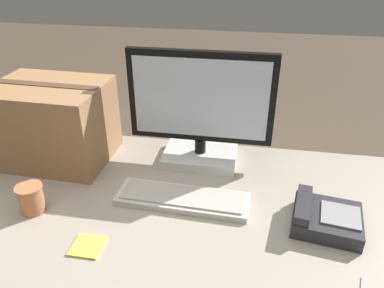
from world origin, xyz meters
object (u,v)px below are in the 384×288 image
keyboard (182,198)px  cardboard_box (53,122)px  desk_phone (324,218)px  monitor (201,114)px  paper_cup_right (31,198)px  sticky_note_pad (87,246)px

keyboard → cardboard_box: bearing=161.7°
keyboard → desk_phone: bearing=-3.0°
monitor → desk_phone: size_ratio=2.37×
paper_cup_right → cardboard_box: 0.36m
paper_cup_right → sticky_note_pad: bearing=-27.6°
sticky_note_pad → paper_cup_right: bearing=152.4°
monitor → keyboard: (-0.02, -0.28, -0.19)m
keyboard → paper_cup_right: (-0.48, -0.13, 0.04)m
monitor → desk_phone: (0.44, -0.32, -0.17)m
monitor → cardboard_box: (-0.57, -0.07, -0.05)m
monitor → cardboard_box: bearing=-172.9°
keyboard → desk_phone: size_ratio=1.97×
keyboard → cardboard_box: cardboard_box is taller
monitor → paper_cup_right: bearing=-140.5°
monitor → paper_cup_right: (-0.50, -0.41, -0.15)m
monitor → keyboard: size_ratio=1.21×
monitor → keyboard: monitor is taller
keyboard → sticky_note_pad: bearing=-130.2°
desk_phone → paper_cup_right: bearing=-166.0°
paper_cup_right → cardboard_box: bearing=103.0°
sticky_note_pad → desk_phone: bearing=17.1°
keyboard → sticky_note_pad: 0.35m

